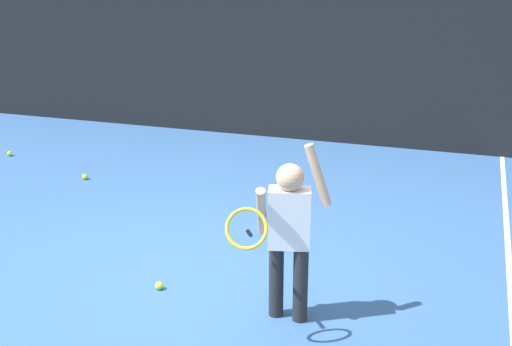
{
  "coord_description": "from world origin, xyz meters",
  "views": [
    {
      "loc": [
        2.13,
        -4.58,
        2.65
      ],
      "look_at": [
        0.49,
        0.46,
        0.85
      ],
      "focal_mm": 47.52,
      "sensor_mm": 36.0,
      "label": 1
    }
  ],
  "objects_px": {
    "tennis_ball_0": "(10,153)",
    "tennis_ball_3": "(85,177)",
    "tennis_player": "(288,229)",
    "tennis_ball_2": "(159,286)"
  },
  "relations": [
    {
      "from": "tennis_player",
      "to": "tennis_ball_2",
      "type": "xyz_separation_m",
      "value": [
        -1.1,
        0.11,
        -0.69
      ]
    },
    {
      "from": "tennis_ball_0",
      "to": "tennis_ball_3",
      "type": "height_order",
      "value": "same"
    },
    {
      "from": "tennis_player",
      "to": "tennis_ball_0",
      "type": "height_order",
      "value": "tennis_player"
    },
    {
      "from": "tennis_player",
      "to": "tennis_ball_3",
      "type": "relative_size",
      "value": 20.46
    },
    {
      "from": "tennis_ball_0",
      "to": "tennis_ball_3",
      "type": "relative_size",
      "value": 1.0
    },
    {
      "from": "tennis_player",
      "to": "tennis_ball_2",
      "type": "distance_m",
      "value": 1.3
    },
    {
      "from": "tennis_player",
      "to": "tennis_ball_0",
      "type": "distance_m",
      "value": 5.4
    },
    {
      "from": "tennis_player",
      "to": "tennis_ball_2",
      "type": "relative_size",
      "value": 20.46
    },
    {
      "from": "tennis_player",
      "to": "tennis_ball_2",
      "type": "height_order",
      "value": "tennis_player"
    },
    {
      "from": "tennis_player",
      "to": "tennis_ball_2",
      "type": "bearing_deg",
      "value": 160.47
    }
  ]
}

